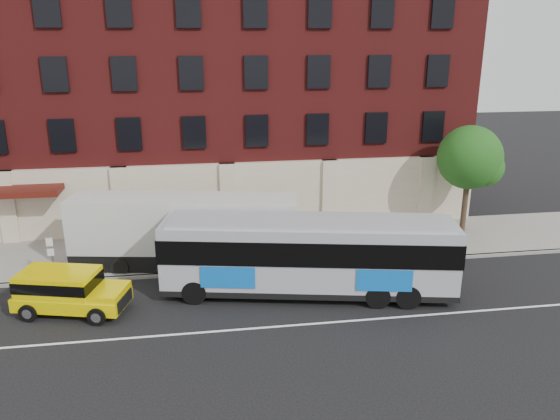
{
  "coord_description": "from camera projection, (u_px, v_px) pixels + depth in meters",
  "views": [
    {
      "loc": [
        -1.55,
        -18.34,
        10.95
      ],
      "look_at": [
        2.1,
        5.5,
        3.26
      ],
      "focal_mm": 34.68,
      "sensor_mm": 36.0,
      "label": 1
    }
  ],
  "objects": [
    {
      "name": "city_bus",
      "position": [
        308.0,
        253.0,
        23.69
      ],
      "size": [
        13.07,
        5.21,
        3.5
      ],
      "color": "#A5A7AF",
      "rests_on": "ground"
    },
    {
      "name": "sign_pole",
      "position": [
        51.0,
        254.0,
        24.95
      ],
      "size": [
        0.3,
        0.2,
        2.5
      ],
      "color": "gray",
      "rests_on": "ground"
    },
    {
      "name": "yellow_suv",
      "position": [
        66.0,
        289.0,
        22.33
      ],
      "size": [
        4.89,
        2.94,
        1.82
      ],
      "color": "#FCE200",
      "rests_on": "ground"
    },
    {
      "name": "building",
      "position": [
        220.0,
        93.0,
        34.46
      ],
      "size": [
        30.0,
        12.1,
        15.0
      ],
      "color": "maroon",
      "rests_on": "sidewalk"
    },
    {
      "name": "shipping_container",
      "position": [
        185.0,
        233.0,
        26.49
      ],
      "size": [
        11.2,
        4.11,
        3.66
      ],
      "color": "black",
      "rests_on": "ground"
    },
    {
      "name": "lane_line",
      "position": [
        247.0,
        329.0,
        21.29
      ],
      "size": [
        60.0,
        0.12,
        0.01
      ],
      "primitive_type": "cube",
      "color": "white",
      "rests_on": "ground"
    },
    {
      "name": "street_tree",
      "position": [
        470.0,
        160.0,
        30.37
      ],
      "size": [
        3.6,
        3.6,
        6.2
      ],
      "color": "#312618",
      "rests_on": "sidewalk"
    },
    {
      "name": "sidewalk",
      "position": [
        232.0,
        248.0,
        29.28
      ],
      "size": [
        60.0,
        6.0,
        0.15
      ],
      "primitive_type": "cube",
      "color": "gray",
      "rests_on": "ground"
    },
    {
      "name": "ground",
      "position": [
        248.0,
        336.0,
        20.82
      ],
      "size": [
        120.0,
        120.0,
        0.0
      ],
      "primitive_type": "plane",
      "color": "black",
      "rests_on": "ground"
    },
    {
      "name": "kerb",
      "position": [
        236.0,
        271.0,
        26.45
      ],
      "size": [
        60.0,
        0.25,
        0.15
      ],
      "primitive_type": "cube",
      "color": "gray",
      "rests_on": "ground"
    }
  ]
}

